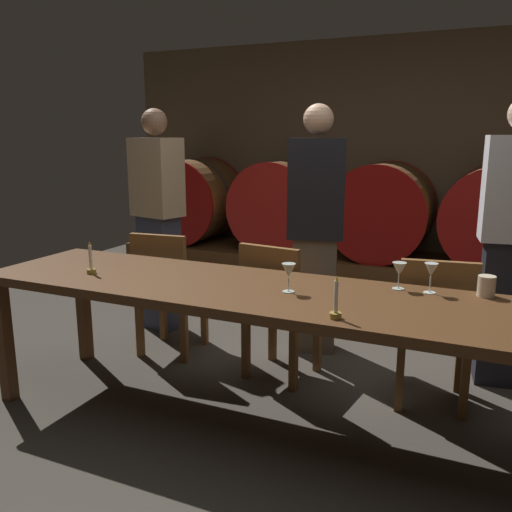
{
  "coord_description": "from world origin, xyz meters",
  "views": [
    {
      "loc": [
        1.0,
        -2.51,
        1.52
      ],
      "look_at": [
        -0.15,
        0.05,
        0.89
      ],
      "focal_mm": 37.88,
      "sensor_mm": 36.0,
      "label": 1
    }
  ],
  "objects_px": {
    "cup_left": "(486,286)",
    "guest_center": "(316,229)",
    "wine_barrel_left": "(283,205)",
    "chair_center": "(277,305)",
    "wine_glass_center_right": "(431,271)",
    "chair_right": "(435,326)",
    "guest_right": "(512,243)",
    "wine_barrel_right": "(496,217)",
    "candle_right": "(336,307)",
    "chair_left": "(167,288)",
    "wine_barrel_center": "(383,211)",
    "wine_glass_center_left": "(399,270)",
    "wine_barrel_far_left": "(193,200)",
    "dining_table": "(244,299)",
    "candle_left": "(91,265)",
    "wine_glass_far_left": "(289,271)",
    "guest_left": "(158,219)"
  },
  "relations": [
    {
      "from": "wine_barrel_left",
      "to": "wine_glass_center_left",
      "type": "height_order",
      "value": "wine_barrel_left"
    },
    {
      "from": "wine_barrel_left",
      "to": "guest_center",
      "type": "xyz_separation_m",
      "value": [
        0.86,
        -1.56,
        0.06
      ]
    },
    {
      "from": "wine_barrel_far_left",
      "to": "wine_glass_center_left",
      "type": "bearing_deg",
      "value": -42.63
    },
    {
      "from": "wine_barrel_center",
      "to": "guest_center",
      "type": "distance_m",
      "value": 1.57
    },
    {
      "from": "guest_left",
      "to": "candle_right",
      "type": "xyz_separation_m",
      "value": [
        1.82,
        -1.37,
        -0.06
      ]
    },
    {
      "from": "chair_left",
      "to": "guest_right",
      "type": "height_order",
      "value": "guest_right"
    },
    {
      "from": "wine_glass_far_left",
      "to": "cup_left",
      "type": "xyz_separation_m",
      "value": [
        0.89,
        0.32,
        -0.05
      ]
    },
    {
      "from": "candle_right",
      "to": "wine_barrel_left",
      "type": "bearing_deg",
      "value": 115.34
    },
    {
      "from": "wine_barrel_far_left",
      "to": "wine_barrel_center",
      "type": "distance_m",
      "value": 2.07
    },
    {
      "from": "wine_barrel_left",
      "to": "cup_left",
      "type": "height_order",
      "value": "wine_barrel_left"
    },
    {
      "from": "guest_right",
      "to": "chair_right",
      "type": "bearing_deg",
      "value": 47.0
    },
    {
      "from": "chair_right",
      "to": "cup_left",
      "type": "distance_m",
      "value": 0.49
    },
    {
      "from": "wine_glass_center_right",
      "to": "chair_right",
      "type": "bearing_deg",
      "value": 88.64
    },
    {
      "from": "cup_left",
      "to": "guest_center",
      "type": "bearing_deg",
      "value": 143.88
    },
    {
      "from": "wine_barrel_center",
      "to": "candle_right",
      "type": "distance_m",
      "value": 3.01
    },
    {
      "from": "guest_left",
      "to": "guest_right",
      "type": "height_order",
      "value": "guest_right"
    },
    {
      "from": "wine_barrel_far_left",
      "to": "wine_barrel_right",
      "type": "distance_m",
      "value": 3.04
    },
    {
      "from": "wine_glass_center_right",
      "to": "cup_left",
      "type": "bearing_deg",
      "value": 12.08
    },
    {
      "from": "wine_barrel_far_left",
      "to": "dining_table",
      "type": "distance_m",
      "value": 3.3
    },
    {
      "from": "wine_barrel_left",
      "to": "dining_table",
      "type": "height_order",
      "value": "wine_barrel_left"
    },
    {
      "from": "wine_barrel_left",
      "to": "wine_glass_center_left",
      "type": "relative_size",
      "value": 6.58
    },
    {
      "from": "wine_barrel_right",
      "to": "candle_right",
      "type": "height_order",
      "value": "wine_barrel_right"
    },
    {
      "from": "chair_right",
      "to": "wine_barrel_right",
      "type": "bearing_deg",
      "value": -105.35
    },
    {
      "from": "wine_glass_center_left",
      "to": "wine_barrel_center",
      "type": "bearing_deg",
      "value": 103.04
    },
    {
      "from": "wine_barrel_center",
      "to": "wine_barrel_right",
      "type": "bearing_deg",
      "value": 0.0
    },
    {
      "from": "dining_table",
      "to": "candle_right",
      "type": "xyz_separation_m",
      "value": [
        0.57,
        -0.29,
        0.12
      ]
    },
    {
      "from": "wine_glass_far_left",
      "to": "cup_left",
      "type": "distance_m",
      "value": 0.95
    },
    {
      "from": "guest_left",
      "to": "wine_glass_center_left",
      "type": "bearing_deg",
      "value": 171.56
    },
    {
      "from": "candle_left",
      "to": "cup_left",
      "type": "distance_m",
      "value": 2.07
    },
    {
      "from": "wine_barrel_center",
      "to": "guest_right",
      "type": "distance_m",
      "value": 1.92
    },
    {
      "from": "candle_left",
      "to": "wine_glass_far_left",
      "type": "height_order",
      "value": "candle_left"
    },
    {
      "from": "wine_barrel_far_left",
      "to": "guest_left",
      "type": "xyz_separation_m",
      "value": [
        0.65,
        -1.61,
        0.05
      ]
    },
    {
      "from": "guest_right",
      "to": "dining_table",
      "type": "bearing_deg",
      "value": 33.47
    },
    {
      "from": "chair_center",
      "to": "wine_glass_center_right",
      "type": "bearing_deg",
      "value": 168.74
    },
    {
      "from": "wine_barrel_left",
      "to": "guest_right",
      "type": "relative_size",
      "value": 0.52
    },
    {
      "from": "guest_left",
      "to": "wine_barrel_left",
      "type": "bearing_deg",
      "value": -90.47
    },
    {
      "from": "chair_center",
      "to": "wine_barrel_center",
      "type": "bearing_deg",
      "value": -88.48
    },
    {
      "from": "guest_right",
      "to": "guest_center",
      "type": "bearing_deg",
      "value": -9.47
    },
    {
      "from": "wine_barrel_center",
      "to": "cup_left",
      "type": "height_order",
      "value": "wine_barrel_center"
    },
    {
      "from": "wine_barrel_left",
      "to": "chair_center",
      "type": "distance_m",
      "value": 2.29
    },
    {
      "from": "wine_barrel_left",
      "to": "wine_glass_center_left",
      "type": "distance_m",
      "value": 2.89
    },
    {
      "from": "wine_barrel_right",
      "to": "candle_right",
      "type": "distance_m",
      "value": 3.04
    },
    {
      "from": "candle_right",
      "to": "wine_glass_far_left",
      "type": "height_order",
      "value": "candle_right"
    },
    {
      "from": "guest_left",
      "to": "wine_glass_center_left",
      "type": "distance_m",
      "value": 2.14
    },
    {
      "from": "wine_barrel_left",
      "to": "wine_glass_center_right",
      "type": "bearing_deg",
      "value": -54.56
    },
    {
      "from": "chair_left",
      "to": "candle_left",
      "type": "height_order",
      "value": "candle_left"
    },
    {
      "from": "wine_barrel_right",
      "to": "guest_center",
      "type": "bearing_deg",
      "value": -126.01
    },
    {
      "from": "chair_right",
      "to": "guest_center",
      "type": "distance_m",
      "value": 1.11
    },
    {
      "from": "wine_glass_center_left",
      "to": "candle_left",
      "type": "bearing_deg",
      "value": -166.6
    },
    {
      "from": "wine_barrel_far_left",
      "to": "dining_table",
      "type": "relative_size",
      "value": 0.31
    }
  ]
}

